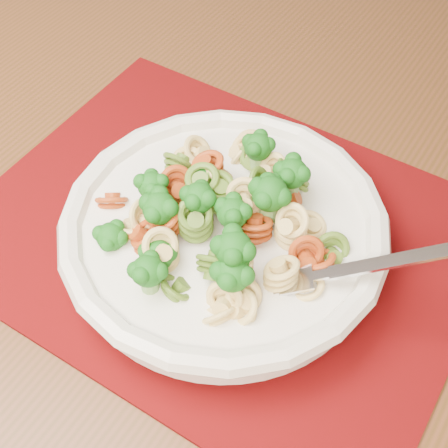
# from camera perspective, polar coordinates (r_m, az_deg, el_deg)

# --- Properties ---
(dining_table) EXTENTS (1.57, 1.24, 0.70)m
(dining_table) POSITION_cam_1_polar(r_m,az_deg,el_deg) (0.66, 6.37, -2.78)
(dining_table) COLOR #532C17
(dining_table) RESTS_ON ground
(placemat) EXTENTS (0.50, 0.43, 0.00)m
(placemat) POSITION_cam_1_polar(r_m,az_deg,el_deg) (0.55, -0.22, -0.94)
(placemat) COLOR #510307
(placemat) RESTS_ON dining_table
(pasta_bowl) EXTENTS (0.27, 0.27, 0.05)m
(pasta_bowl) POSITION_cam_1_polar(r_m,az_deg,el_deg) (0.51, -0.00, -0.68)
(pasta_bowl) COLOR silver
(pasta_bowl) RESTS_ON placemat
(pasta_broccoli_heap) EXTENTS (0.23, 0.23, 0.06)m
(pasta_broccoli_heap) POSITION_cam_1_polar(r_m,az_deg,el_deg) (0.50, -0.00, 0.44)
(pasta_broccoli_heap) COLOR tan
(pasta_broccoli_heap) RESTS_ON pasta_bowl
(fork) EXTENTS (0.18, 0.07, 0.08)m
(fork) POSITION_cam_1_polar(r_m,az_deg,el_deg) (0.47, 6.60, -5.09)
(fork) COLOR silver
(fork) RESTS_ON pasta_bowl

